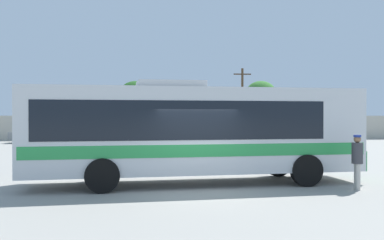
{
  "coord_description": "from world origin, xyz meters",
  "views": [
    {
      "loc": [
        -1.23,
        -13.2,
        2.29
      ],
      "look_at": [
        0.0,
        2.78,
        2.14
      ],
      "focal_mm": 40.96,
      "sensor_mm": 36.0,
      "label": 1
    }
  ],
  "objects_px": {
    "coach_bus_silver_green": "(191,129)",
    "parked_car_third_dark_blue": "(192,133)",
    "parked_car_leftmost_grey": "(36,134)",
    "parked_car_second_maroon": "(116,133)",
    "attendant_by_bus_door": "(357,159)",
    "utility_pole_near": "(242,101)",
    "roadside_tree_left": "(48,104)",
    "parked_car_rightmost_maroon": "(254,133)",
    "roadside_tree_midright": "(261,94)",
    "roadside_tree_midleft": "(135,95)"
  },
  "relations": [
    {
      "from": "parked_car_second_maroon",
      "to": "roadside_tree_left",
      "type": "xyz_separation_m",
      "value": [
        -8.09,
        9.22,
        2.79
      ]
    },
    {
      "from": "coach_bus_silver_green",
      "to": "parked_car_leftmost_grey",
      "type": "xyz_separation_m",
      "value": [
        -11.49,
        23.37,
        -1.08
      ]
    },
    {
      "from": "parked_car_second_maroon",
      "to": "parked_car_third_dark_blue",
      "type": "bearing_deg",
      "value": -0.21
    },
    {
      "from": "parked_car_third_dark_blue",
      "to": "parked_car_second_maroon",
      "type": "bearing_deg",
      "value": 179.79
    },
    {
      "from": "parked_car_third_dark_blue",
      "to": "roadside_tree_midleft",
      "type": "height_order",
      "value": "roadside_tree_midleft"
    },
    {
      "from": "coach_bus_silver_green",
      "to": "parked_car_third_dark_blue",
      "type": "distance_m",
      "value": 24.43
    },
    {
      "from": "attendant_by_bus_door",
      "to": "parked_car_third_dark_blue",
      "type": "relative_size",
      "value": 0.38
    },
    {
      "from": "roadside_tree_left",
      "to": "attendant_by_bus_door",
      "type": "bearing_deg",
      "value": -62.92
    },
    {
      "from": "parked_car_second_maroon",
      "to": "parked_car_rightmost_maroon",
      "type": "bearing_deg",
      "value": -3.7
    },
    {
      "from": "roadside_tree_midleft",
      "to": "roadside_tree_midright",
      "type": "bearing_deg",
      "value": -9.77
    },
    {
      "from": "parked_car_third_dark_blue",
      "to": "roadside_tree_midright",
      "type": "bearing_deg",
      "value": 38.72
    },
    {
      "from": "parked_car_second_maroon",
      "to": "roadside_tree_midright",
      "type": "distance_m",
      "value": 16.21
    },
    {
      "from": "utility_pole_near",
      "to": "parked_car_leftmost_grey",
      "type": "bearing_deg",
      "value": -160.54
    },
    {
      "from": "parked_car_second_maroon",
      "to": "roadside_tree_left",
      "type": "relative_size",
      "value": 0.84
    },
    {
      "from": "utility_pole_near",
      "to": "parked_car_third_dark_blue",
      "type": "bearing_deg",
      "value": -134.64
    },
    {
      "from": "parked_car_second_maroon",
      "to": "roadside_tree_midright",
      "type": "bearing_deg",
      "value": 23.12
    },
    {
      "from": "parked_car_leftmost_grey",
      "to": "parked_car_rightmost_maroon",
      "type": "bearing_deg",
      "value": 0.6
    },
    {
      "from": "roadside_tree_left",
      "to": "parked_car_third_dark_blue",
      "type": "bearing_deg",
      "value": -31.92
    },
    {
      "from": "parked_car_second_maroon",
      "to": "utility_pole_near",
      "type": "bearing_deg",
      "value": 24.78
    },
    {
      "from": "parked_car_rightmost_maroon",
      "to": "coach_bus_silver_green",
      "type": "bearing_deg",
      "value": -107.34
    },
    {
      "from": "parked_car_third_dark_blue",
      "to": "parked_car_rightmost_maroon",
      "type": "xyz_separation_m",
      "value": [
        5.48,
        -0.77,
        0.05
      ]
    },
    {
      "from": "parked_car_leftmost_grey",
      "to": "parked_car_third_dark_blue",
      "type": "xyz_separation_m",
      "value": [
        13.37,
        0.96,
        -0.02
      ]
    },
    {
      "from": "parked_car_third_dark_blue",
      "to": "parked_car_rightmost_maroon",
      "type": "height_order",
      "value": "parked_car_rightmost_maroon"
    },
    {
      "from": "coach_bus_silver_green",
      "to": "utility_pole_near",
      "type": "xyz_separation_m",
      "value": [
        7.59,
        30.11,
        1.94
      ]
    },
    {
      "from": "parked_car_third_dark_blue",
      "to": "roadside_tree_midright",
      "type": "distance_m",
      "value": 10.64
    },
    {
      "from": "roadside_tree_left",
      "to": "roadside_tree_midleft",
      "type": "distance_m",
      "value": 9.48
    },
    {
      "from": "parked_car_rightmost_maroon",
      "to": "roadside_tree_left",
      "type": "relative_size",
      "value": 0.88
    },
    {
      "from": "coach_bus_silver_green",
      "to": "roadside_tree_left",
      "type": "distance_m",
      "value": 36.03
    },
    {
      "from": "parked_car_third_dark_blue",
      "to": "roadside_tree_left",
      "type": "distance_m",
      "value": 17.71
    },
    {
      "from": "parked_car_rightmost_maroon",
      "to": "roadside_tree_midright",
      "type": "bearing_deg",
      "value": 71.95
    },
    {
      "from": "parked_car_leftmost_grey",
      "to": "roadside_tree_midleft",
      "type": "relative_size",
      "value": 0.71
    },
    {
      "from": "parked_car_leftmost_grey",
      "to": "roadside_tree_midleft",
      "type": "xyz_separation_m",
      "value": [
        7.93,
        9.45,
        3.75
      ]
    },
    {
      "from": "roadside_tree_midright",
      "to": "parked_car_second_maroon",
      "type": "bearing_deg",
      "value": -156.88
    },
    {
      "from": "parked_car_leftmost_grey",
      "to": "parked_car_second_maroon",
      "type": "height_order",
      "value": "parked_car_second_maroon"
    },
    {
      "from": "utility_pole_near",
      "to": "coach_bus_silver_green",
      "type": "bearing_deg",
      "value": -104.14
    },
    {
      "from": "attendant_by_bus_door",
      "to": "utility_pole_near",
      "type": "bearing_deg",
      "value": 85.39
    },
    {
      "from": "coach_bus_silver_green",
      "to": "roadside_tree_left",
      "type": "bearing_deg",
      "value": 111.1
    },
    {
      "from": "parked_car_third_dark_blue",
      "to": "roadside_tree_midleft",
      "type": "distance_m",
      "value": 10.76
    },
    {
      "from": "roadside_tree_midleft",
      "to": "parked_car_rightmost_maroon",
      "type": "bearing_deg",
      "value": -40.28
    },
    {
      "from": "parked_car_leftmost_grey",
      "to": "utility_pole_near",
      "type": "height_order",
      "value": "utility_pole_near"
    },
    {
      "from": "attendant_by_bus_door",
      "to": "parked_car_third_dark_blue",
      "type": "height_order",
      "value": "attendant_by_bus_door"
    },
    {
      "from": "roadside_tree_midleft",
      "to": "roadside_tree_midright",
      "type": "height_order",
      "value": "roadside_tree_midleft"
    },
    {
      "from": "attendant_by_bus_door",
      "to": "parked_car_second_maroon",
      "type": "bearing_deg",
      "value": 110.87
    },
    {
      "from": "parked_car_rightmost_maroon",
      "to": "attendant_by_bus_door",
      "type": "bearing_deg",
      "value": -95.29
    },
    {
      "from": "roadside_tree_midleft",
      "to": "utility_pole_near",
      "type": "bearing_deg",
      "value": -13.68
    },
    {
      "from": "parked_car_rightmost_maroon",
      "to": "utility_pole_near",
      "type": "xyz_separation_m",
      "value": [
        0.23,
        6.54,
        2.98
      ]
    },
    {
      "from": "utility_pole_near",
      "to": "roadside_tree_midright",
      "type": "height_order",
      "value": "utility_pole_near"
    },
    {
      "from": "attendant_by_bus_door",
      "to": "parked_car_leftmost_grey",
      "type": "distance_m",
      "value": 29.93
    },
    {
      "from": "parked_car_third_dark_blue",
      "to": "roadside_tree_left",
      "type": "xyz_separation_m",
      "value": [
        -14.84,
        9.25,
        2.82
      ]
    },
    {
      "from": "coach_bus_silver_green",
      "to": "roadside_tree_midright",
      "type": "relative_size",
      "value": 1.91
    }
  ]
}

